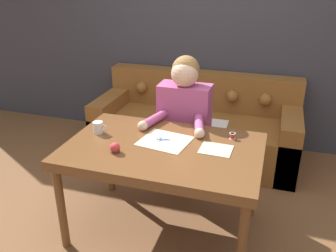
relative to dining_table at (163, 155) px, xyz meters
name	(u,v)px	position (x,y,z in m)	size (l,w,h in m)	color
ground_plane	(164,232)	(0.01, -0.04, -0.66)	(16.00, 16.00, 0.00)	brown
wall_back	(215,27)	(0.01, 1.76, 0.64)	(8.00, 0.06, 2.60)	#383842
dining_table	(163,155)	(0.00, 0.00, 0.00)	(1.38, 0.89, 0.73)	brown
couch	(196,127)	(-0.06, 1.33, -0.36)	(2.11, 0.88, 0.84)	brown
person	(184,124)	(-0.01, 0.61, -0.01)	(0.53, 0.59, 1.24)	#33281E
pattern_paper_main	(165,141)	(-0.01, 0.08, 0.07)	(0.39, 0.36, 0.00)	beige
pattern_paper_offcut	(216,149)	(0.36, 0.06, 0.07)	(0.23, 0.20, 0.00)	beige
scissors	(166,140)	(-0.01, 0.10, 0.07)	(0.22, 0.10, 0.01)	silver
mug	(98,127)	(-0.54, 0.07, 0.12)	(0.11, 0.08, 0.09)	silver
thread_spool	(232,136)	(0.45, 0.27, 0.09)	(0.04, 0.04, 0.05)	red
pin_cushion	(115,148)	(-0.28, -0.18, 0.10)	(0.07, 0.07, 0.07)	#4C3828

